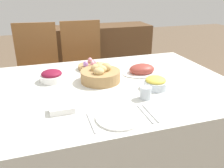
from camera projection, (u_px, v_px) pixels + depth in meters
The scene contains 16 objects.
ground_plane at pixel (111, 168), 1.90m from camera, with size 12.00×12.00×0.00m, color brown.
dining_table at pixel (111, 129), 1.76m from camera, with size 1.68×1.20×0.73m.
chair_far_left at pixel (38, 72), 2.41m from camera, with size 0.46×0.46×1.01m.
chair_far_center at pixel (84, 68), 2.54m from camera, with size 0.43×0.43×1.01m.
sideboard at pixel (93, 57), 3.27m from camera, with size 1.56×0.44×0.85m.
bread_basket at pixel (101, 74), 1.65m from camera, with size 0.28×0.28×0.13m.
egg_basket at pixel (90, 66), 1.90m from camera, with size 0.19×0.19×0.08m.
ham_platter at pixel (142, 70), 1.80m from camera, with size 0.30×0.21×0.08m.
pineapple_bowl at pixel (156, 83), 1.53m from camera, with size 0.15×0.15×0.08m.
beet_salad_bowl at pixel (52, 76), 1.65m from camera, with size 0.17×0.17×0.08m.
dinner_plate at pixel (119, 118), 1.20m from camera, with size 0.24×0.24×0.01m.
fork at pixel (91, 123), 1.16m from camera, with size 0.01×0.19×0.00m.
knife at pixel (145, 114), 1.24m from camera, with size 0.01×0.19×0.00m.
spoon at pixel (150, 113), 1.25m from camera, with size 0.01×0.19×0.00m.
drinking_cup at pixel (146, 93), 1.40m from camera, with size 0.07×0.07×0.07m.
butter_dish at pixel (62, 109), 1.26m from camera, with size 0.13×0.08×0.03m.
Camera 1 is at (-0.44, -1.42, 1.36)m, focal length 38.00 mm.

